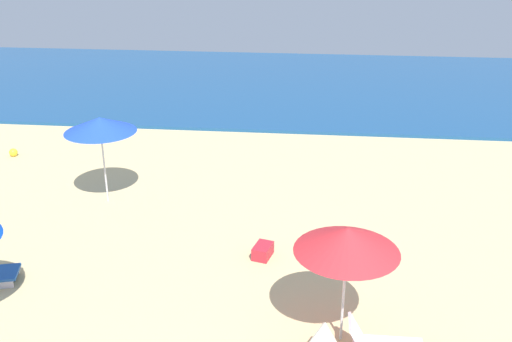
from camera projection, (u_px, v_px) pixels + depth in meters
The scene contains 5 objects.
ocean at pixel (309, 85), 28.52m from camera, with size 60.00×14.30×0.12m, color navy.
umbrella_2 at pixel (100, 125), 15.83m from camera, with size 1.95×1.95×2.48m.
umbrella_3 at pixel (347, 240), 10.33m from camera, with size 1.90×1.90×2.38m.
cooler_box_1 at pixel (263, 251), 13.86m from camera, with size 0.57×0.38×0.31m, color red.
beach_ball_2 at pixel (13, 152), 19.88m from camera, with size 0.27×0.27×0.27m, color yellow.
Camera 1 is at (0.37, -5.18, 7.27)m, focal length 41.27 mm.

